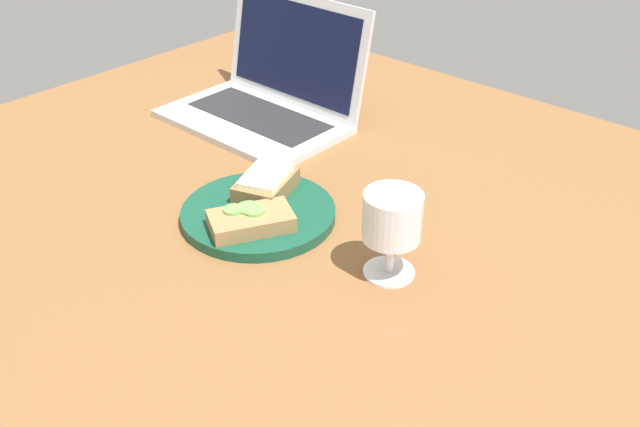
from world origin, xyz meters
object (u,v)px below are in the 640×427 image
(wine_glass, at_px, (392,222))
(sandwich_with_cheese, at_px, (266,184))
(sandwich_with_cucumber, at_px, (249,219))
(laptop, at_px, (270,92))
(plate, at_px, (258,214))

(wine_glass, bearing_deg, sandwich_with_cheese, 175.45)
(sandwich_with_cucumber, relative_size, wine_glass, 1.10)
(sandwich_with_cheese, bearing_deg, laptop, 133.93)
(plate, relative_size, wine_glass, 1.89)
(plate, relative_size, laptop, 0.67)
(sandwich_with_cheese, height_order, laptop, laptop)
(plate, xyz_separation_m, laptop, (-0.24, 0.26, 0.04))
(sandwich_with_cucumber, bearing_deg, plate, 120.57)
(sandwich_with_cucumber, height_order, wine_glass, wine_glass)
(laptop, bearing_deg, sandwich_with_cheese, -46.07)
(plate, relative_size, sandwich_with_cucumber, 1.71)
(sandwich_with_cheese, relative_size, sandwich_with_cucumber, 0.88)
(plate, height_order, laptop, laptop)
(sandwich_with_cheese, xyz_separation_m, sandwich_with_cucumber, (0.05, -0.08, -0.00))
(wine_glass, xyz_separation_m, laptop, (-0.46, 0.24, -0.03))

